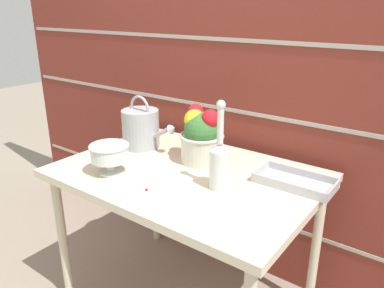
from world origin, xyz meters
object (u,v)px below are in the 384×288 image
object	(u,v)px
watering_can	(141,128)
flower_planter	(201,136)
glass_decanter	(219,161)
crystal_pedestal_bowl	(110,154)
wire_tray	(295,182)

from	to	relation	value
watering_can	flower_planter	distance (m)	0.37
flower_planter	glass_decanter	world-z (taller)	glass_decanter
watering_can	crystal_pedestal_bowl	world-z (taller)	watering_can
crystal_pedestal_bowl	glass_decanter	size ratio (longest dim) A/B	0.48
flower_planter	crystal_pedestal_bowl	bearing A→B (deg)	-124.94
flower_planter	wire_tray	world-z (taller)	flower_planter
watering_can	flower_planter	bearing A→B (deg)	4.04
flower_planter	wire_tray	xyz separation A→B (m)	(0.46, 0.03, -0.12)
crystal_pedestal_bowl	flower_planter	bearing A→B (deg)	55.06
watering_can	crystal_pedestal_bowl	size ratio (longest dim) A/B	1.91
watering_can	wire_tray	bearing A→B (deg)	3.71
glass_decanter	watering_can	bearing A→B (deg)	164.71
glass_decanter	wire_tray	distance (m)	0.34
watering_can	glass_decanter	distance (m)	0.61
watering_can	crystal_pedestal_bowl	xyz separation A→B (m)	(0.12, -0.32, -0.01)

